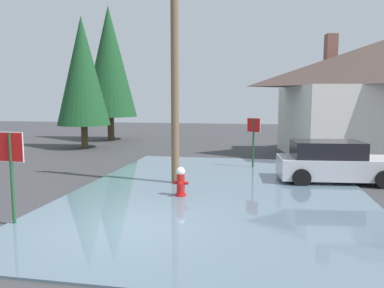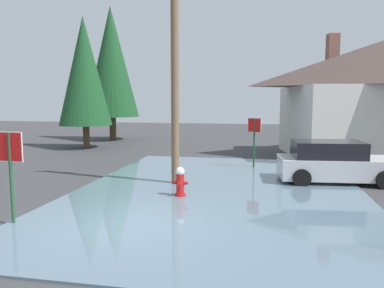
{
  "view_description": "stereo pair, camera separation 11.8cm",
  "coord_description": "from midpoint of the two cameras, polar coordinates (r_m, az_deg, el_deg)",
  "views": [
    {
      "loc": [
        3.09,
        -8.26,
        3.04
      ],
      "look_at": [
        0.68,
        4.71,
        1.49
      ],
      "focal_mm": 35.22,
      "sensor_mm": 36.0,
      "label": 1
    },
    {
      "loc": [
        3.21,
        -8.24,
        3.04
      ],
      "look_at": [
        0.68,
        4.71,
        1.49
      ],
      "focal_mm": 35.22,
      "sensor_mm": 36.0,
      "label": 2
    }
  ],
  "objects": [
    {
      "name": "flood_puddle",
      "position": [
        12.72,
        4.41,
        -7.01
      ],
      "size": [
        9.39,
        13.76,
        0.05
      ],
      "primitive_type": "cube",
      "color": "slate",
      "rests_on": "ground"
    },
    {
      "name": "lane_stop_bar",
      "position": [
        8.53,
        -19.35,
        -14.52
      ],
      "size": [
        4.42,
        0.63,
        0.01
      ],
      "primitive_type": "cube",
      "rotation": [
        0.0,
        0.0,
        0.07
      ],
      "color": "silver",
      "rests_on": "ground"
    },
    {
      "name": "utility_pole",
      "position": [
        13.42,
        -2.36,
        10.82
      ],
      "size": [
        1.6,
        0.28,
        7.66
      ],
      "color": "brown",
      "rests_on": "ground"
    },
    {
      "name": "ground_plane",
      "position": [
        9.35,
        -9.54,
        -12.66
      ],
      "size": [
        80.0,
        80.0,
        0.1
      ],
      "primitive_type": "cube",
      "color": "#38383A"
    },
    {
      "name": "fire_hydrant",
      "position": [
        11.81,
        -1.52,
        -5.85
      ],
      "size": [
        0.48,
        0.41,
        0.96
      ],
      "color": "red",
      "rests_on": "ground"
    },
    {
      "name": "stop_sign_near",
      "position": [
        10.0,
        -25.53,
        -2.05
      ],
      "size": [
        0.73,
        0.08,
        2.28
      ],
      "color": "#1E4C28",
      "rests_on": "ground"
    },
    {
      "name": "stop_sign_far",
      "position": [
        16.87,
        9.61,
        1.65
      ],
      "size": [
        0.59,
        0.28,
        2.25
      ],
      "color": "#1E4C28",
      "rests_on": "ground"
    },
    {
      "name": "parked_car",
      "position": [
        14.87,
        20.86,
        -2.65
      ],
      "size": [
        4.25,
        2.38,
        1.53
      ],
      "color": "silver",
      "rests_on": "ground"
    },
    {
      "name": "pine_tree_mid_left",
      "position": [
        29.28,
        -12.02,
        12.05
      ],
      "size": [
        3.97,
        3.97,
        9.93
      ],
      "color": "#4C3823",
      "rests_on": "ground"
    },
    {
      "name": "pine_tree_tall_left",
      "position": [
        24.63,
        -15.87,
        10.52
      ],
      "size": [
        3.26,
        3.26,
        8.14
      ],
      "color": "#4C3823",
      "rests_on": "ground"
    },
    {
      "name": "house",
      "position": [
        22.56,
        27.11,
        6.41
      ],
      "size": [
        11.33,
        8.9,
        6.67
      ],
      "color": "beige",
      "rests_on": "ground"
    }
  ]
}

